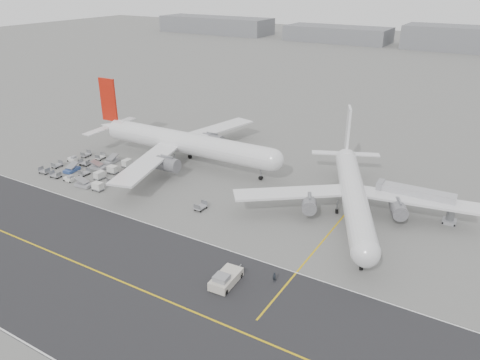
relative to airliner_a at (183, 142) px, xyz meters
The scene contains 9 objects.
ground 29.72m from the airliner_a, 62.56° to the right, with size 700.00×700.00×0.00m, color gray.
taxiway 47.95m from the airliner_a, 67.17° to the right, with size 220.00×59.00×0.03m.
airliner_a is the anchor object (origin of this frame).
airliner_b 44.76m from the airliner_a, ahead, with size 43.11×44.10×16.09m.
pushback_tug 50.99m from the airliner_a, 45.61° to the right, with size 3.23×8.00×2.27m.
jet_bridge 54.95m from the airliner_a, ahead, with size 15.25×3.42×5.74m.
gse_cluster 22.37m from the airliner_a, 133.45° to the right, with size 25.84×20.51×1.90m, color gray, non-canonical shape.
stray_dolly 26.39m from the airliner_a, 45.20° to the right, with size 1.61×2.61×1.61m, color silver, non-canonical shape.
ground_crew_a 52.71m from the airliner_a, 37.61° to the right, with size 0.62×0.40×1.69m, color black.
Camera 1 is at (53.82, -59.01, 42.87)m, focal length 35.00 mm.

